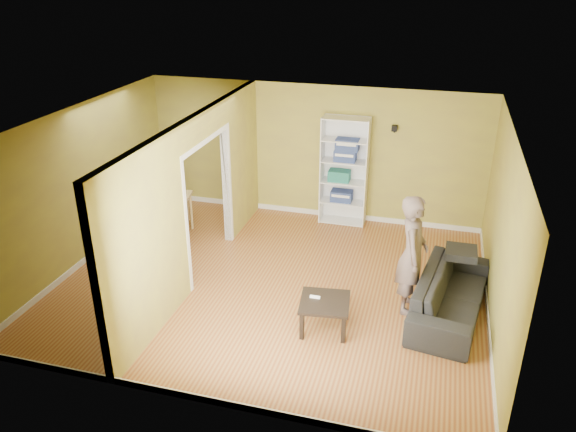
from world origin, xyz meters
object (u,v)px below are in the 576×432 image
Objects in this scene: bookshelf at (345,171)px; chair_far at (176,198)px; person at (413,245)px; dining_table at (154,201)px; chair_left at (114,211)px; chair_near at (141,223)px; sofa at (452,288)px; coffee_table at (325,305)px.

bookshelf is 2.07× the size of chair_far.
person reaches higher than bookshelf.
bookshelf is 1.68× the size of dining_table.
chair_near is (0.83, -0.49, 0.06)m from chair_left.
sofa is 3.47m from bookshelf.
person is 1.50m from coffee_table.
chair_left is (-4.39, 1.93, 0.06)m from coffee_table.
chair_far reaches higher than chair_left.
bookshelf is at bearing 25.86° from person.
dining_table is 0.85m from chair_left.
chair_far reaches higher than dining_table.
person reaches higher than chair_far.
chair_far is at bearing 138.63° from chair_left.
person is at bearing 1.85° from chair_near.
sofa is 5.25m from chair_near.
sofa is 1.86m from coffee_table.
chair_far is at bearing 95.75° from chair_near.
chair_near is at bearing 93.55° from chair_far.
dining_table is at bearing 73.77° from person.
sofa is at bearing 90.79° from chair_left.
chair_left is (-0.81, -0.05, -0.26)m from dining_table.
chair_far reaches higher than coffee_table.
coffee_table is 0.67× the size of chair_near.
coffee_table is 0.54× the size of dining_table.
chair_near is (-3.56, 1.45, 0.12)m from coffee_table.
person is at bearing 165.62° from chair_far.
chair_near reaches higher than coffee_table.
bookshelf is 3.27m from chair_far.
dining_table is at bearing -153.50° from bookshelf.
chair_far is at bearing 79.56° from sofa.
bookshelf is (-1.47, 2.74, -0.00)m from person.
sofa is 5.37m from dining_table.
chair_near is at bearing 157.90° from coffee_table.
dining_table is (-3.18, -1.59, -0.35)m from bookshelf.
coffee_table is at bearing -12.64° from chair_near.
coffee_table is 4.10m from dining_table.
sofa is at bearing -52.94° from bookshelf.
coffee_table is 3.85m from chair_near.
chair_left is 0.87× the size of chair_near.
chair_left is (-6.05, 1.09, 0.02)m from sofa.
bookshelf is 3.85m from chair_near.
person is 4.80m from dining_table.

